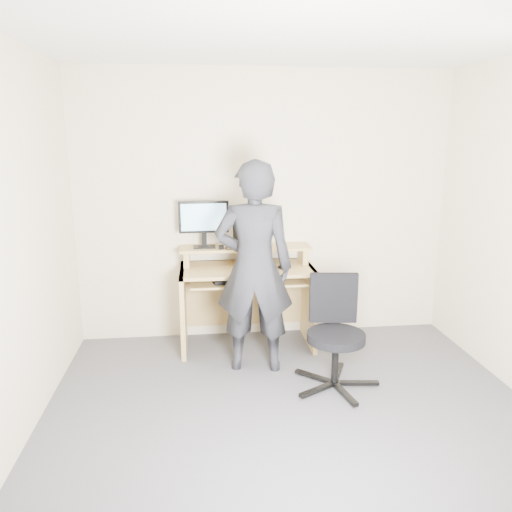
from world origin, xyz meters
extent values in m
plane|color=#57565C|center=(0.00, 0.00, 0.00)|extent=(3.50, 3.50, 0.00)
cube|color=beige|center=(0.00, 1.75, 1.25)|extent=(3.50, 0.02, 2.50)
cube|color=white|center=(0.00, 0.00, 2.50)|extent=(3.50, 3.50, 0.02)
cube|color=tan|center=(-0.78, 1.45, 0.38)|extent=(0.04, 0.60, 0.75)
cube|color=tan|center=(0.38, 1.45, 0.38)|extent=(0.04, 0.60, 0.75)
cube|color=tan|center=(-0.20, 1.45, 0.73)|extent=(1.20, 0.60, 0.03)
cube|color=tan|center=(-0.20, 1.37, 0.64)|extent=(1.02, 0.38, 0.02)
cube|color=tan|center=(-0.74, 1.60, 0.82)|extent=(0.05, 0.28, 0.15)
cube|color=tan|center=(0.34, 1.60, 0.82)|extent=(0.05, 0.28, 0.15)
cube|color=tan|center=(-0.20, 1.60, 0.90)|extent=(1.20, 0.30, 0.02)
cube|color=tan|center=(-0.20, 1.74, 0.42)|extent=(1.20, 0.03, 0.65)
cube|color=black|center=(-0.58, 1.59, 0.92)|extent=(0.20, 0.13, 0.01)
cube|color=black|center=(-0.58, 1.61, 0.99)|extent=(0.04, 0.04, 0.13)
cube|color=black|center=(-0.58, 1.59, 1.19)|extent=(0.45, 0.04, 0.29)
cube|color=#92D5FD|center=(-0.58, 1.57, 1.19)|extent=(0.40, 0.01, 0.24)
cube|color=black|center=(-0.26, 1.59, 1.01)|extent=(0.11, 0.15, 0.20)
cylinder|color=silver|center=(-0.19, 1.60, 1.01)|extent=(0.11, 0.11, 0.20)
cube|color=black|center=(0.00, 1.59, 0.92)|extent=(0.07, 0.13, 0.01)
cube|color=black|center=(-0.43, 1.51, 0.93)|extent=(0.05, 0.04, 0.03)
torus|color=silver|center=(-0.27, 1.68, 0.92)|extent=(0.20, 0.20, 0.06)
cube|color=black|center=(-0.29, 1.36, 0.67)|extent=(0.48, 0.25, 0.03)
ellipsoid|color=black|center=(0.11, 1.35, 0.77)|extent=(0.10, 0.07, 0.04)
cube|color=black|center=(0.57, 0.55, 0.04)|extent=(0.34, 0.08, 0.03)
cube|color=black|center=(0.47, 0.73, 0.04)|extent=(0.18, 0.32, 0.03)
cube|color=black|center=(0.26, 0.69, 0.04)|extent=(0.28, 0.26, 0.03)
cube|color=black|center=(0.24, 0.48, 0.04)|extent=(0.32, 0.20, 0.03)
cube|color=black|center=(0.43, 0.39, 0.04)|extent=(0.11, 0.34, 0.03)
cylinder|color=black|center=(0.39, 0.57, 0.22)|extent=(0.05, 0.05, 0.35)
cylinder|color=black|center=(0.39, 0.57, 0.42)|extent=(0.44, 0.44, 0.06)
cube|color=black|center=(0.42, 0.76, 0.67)|extent=(0.38, 0.10, 0.40)
imported|color=black|center=(-0.19, 0.99, 0.87)|extent=(0.68, 0.49, 1.73)
camera|label=1|loc=(-0.61, -2.87, 1.91)|focal=35.00mm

